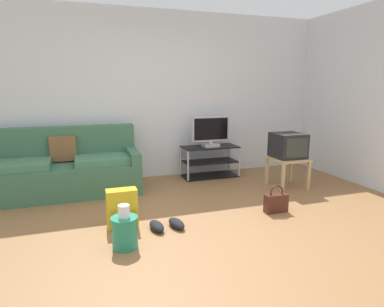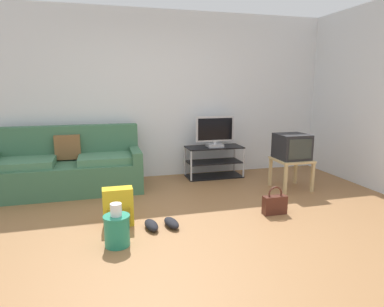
{
  "view_description": "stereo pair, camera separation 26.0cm",
  "coord_description": "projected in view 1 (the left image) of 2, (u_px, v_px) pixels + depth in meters",
  "views": [
    {
      "loc": [
        -1.07,
        -3.01,
        1.51
      ],
      "look_at": [
        0.32,
        1.09,
        0.63
      ],
      "focal_mm": 31.23,
      "sensor_mm": 36.0,
      "label": 1
    },
    {
      "loc": [
        -0.82,
        -3.09,
        1.51
      ],
      "look_at": [
        0.32,
        1.09,
        0.63
      ],
      "focal_mm": 31.23,
      "sensor_mm": 36.0,
      "label": 2
    }
  ],
  "objects": [
    {
      "name": "side_table",
      "position": [
        288.0,
        163.0,
        5.02
      ],
      "size": [
        0.5,
        0.5,
        0.46
      ],
      "color": "tan",
      "rests_on": "ground_plane"
    },
    {
      "name": "flat_tv",
      "position": [
        211.0,
        132.0,
        5.51
      ],
      "size": [
        0.65,
        0.22,
        0.51
      ],
      "color": "#B2B2B7",
      "rests_on": "tv_stand"
    },
    {
      "name": "ground_plane",
      "position": [
        197.0,
        236.0,
        3.43
      ],
      "size": [
        9.0,
        9.8,
        0.02
      ],
      "primitive_type": "cube",
      "color": "olive"
    },
    {
      "name": "wall_back",
      "position": [
        147.0,
        96.0,
        5.44
      ],
      "size": [
        9.0,
        0.1,
        2.7
      ],
      "primitive_type": "cube",
      "color": "silver",
      "rests_on": "ground_plane"
    },
    {
      "name": "sneakers_pair",
      "position": [
        167.0,
        225.0,
        3.59
      ],
      "size": [
        0.39,
        0.3,
        0.09
      ],
      "color": "black",
      "rests_on": "ground_plane"
    },
    {
      "name": "wall_right",
      "position": [
        373.0,
        97.0,
        4.9
      ],
      "size": [
        0.1,
        3.6,
        2.7
      ],
      "primitive_type": "cube",
      "color": "silver",
      "rests_on": "ground_plane"
    },
    {
      "name": "cleaning_bucket",
      "position": [
        125.0,
        230.0,
        3.14
      ],
      "size": [
        0.25,
        0.25,
        0.42
      ],
      "color": "#238466",
      "rests_on": "ground_plane"
    },
    {
      "name": "couch",
      "position": [
        64.0,
        170.0,
        4.73
      ],
      "size": [
        2.06,
        0.84,
        0.93
      ],
      "color": "#3D6B4C",
      "rests_on": "ground_plane"
    },
    {
      "name": "backpack",
      "position": [
        122.0,
        209.0,
        3.61
      ],
      "size": [
        0.32,
        0.24,
        0.42
      ],
      "rotation": [
        0.0,
        0.0,
        -0.32
      ],
      "color": "gold",
      "rests_on": "ground_plane"
    },
    {
      "name": "tv_stand",
      "position": [
        210.0,
        161.0,
        5.63
      ],
      "size": [
        0.93,
        0.44,
        0.52
      ],
      "color": "black",
      "rests_on": "ground_plane"
    },
    {
      "name": "handbag",
      "position": [
        276.0,
        202.0,
        4.05
      ],
      "size": [
        0.29,
        0.11,
        0.34
      ],
      "rotation": [
        0.0,
        0.0,
        -0.32
      ],
      "color": "#4C2319",
      "rests_on": "ground_plane"
    },
    {
      "name": "crt_tv",
      "position": [
        288.0,
        145.0,
        4.98
      ],
      "size": [
        0.44,
        0.44,
        0.37
      ],
      "color": "#232326",
      "rests_on": "side_table"
    }
  ]
}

